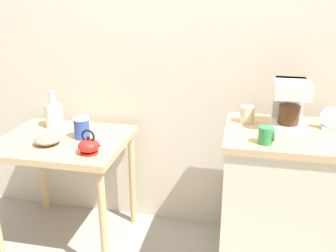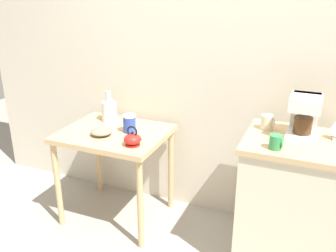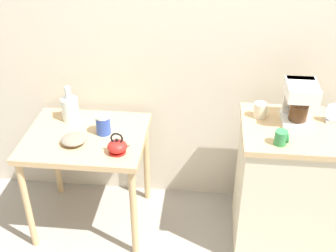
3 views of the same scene
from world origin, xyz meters
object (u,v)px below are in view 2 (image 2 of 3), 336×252
object	(u,v)px
coffee_maker	(304,114)
canister_enamel	(129,123)
mug_small_cream	(267,122)
bowl_stoneware	(101,132)
glass_carafe_vase	(109,111)
teakettle	(133,139)
mug_tall_green	(276,142)

from	to	relation	value
coffee_maker	canister_enamel	bearing A→B (deg)	-179.48
mug_small_cream	bowl_stoneware	bearing A→B (deg)	-171.56
coffee_maker	mug_small_cream	distance (m)	0.24
glass_carafe_vase	coffee_maker	bearing A→B (deg)	-5.34
mug_small_cream	glass_carafe_vase	bearing A→B (deg)	174.87
bowl_stoneware	coffee_maker	world-z (taller)	coffee_maker
bowl_stoneware	teakettle	xyz separation A→B (m)	(0.30, -0.07, 0.02)
bowl_stoneware	teakettle	size ratio (longest dim) A/B	1.08
coffee_maker	mug_small_cream	xyz separation A→B (m)	(-0.21, 0.02, -0.09)
teakettle	mug_tall_green	world-z (taller)	mug_tall_green
canister_enamel	mug_tall_green	size ratio (longest dim) A/B	1.60
glass_carafe_vase	coffee_maker	world-z (taller)	coffee_maker
teakettle	mug_small_cream	size ratio (longest dim) A/B	1.56
canister_enamel	mug_tall_green	bearing A→B (deg)	-13.25
bowl_stoneware	coffee_maker	distance (m)	1.40
canister_enamel	mug_tall_green	world-z (taller)	mug_tall_green
coffee_maker	mug_tall_green	xyz separation A→B (m)	(-0.12, -0.27, -0.10)
teakettle	coffee_maker	distance (m)	1.12
bowl_stoneware	canister_enamel	bearing A→B (deg)	39.98
canister_enamel	mug_tall_green	distance (m)	1.12
coffee_maker	glass_carafe_vase	bearing A→B (deg)	174.66
teakettle	canister_enamel	size ratio (longest dim) A/B	1.10
teakettle	glass_carafe_vase	distance (m)	0.53
coffee_maker	mug_small_cream	size ratio (longest dim) A/B	2.72
mug_tall_green	bowl_stoneware	bearing A→B (deg)	174.49
canister_enamel	coffee_maker	size ratio (longest dim) A/B	0.52
glass_carafe_vase	canister_enamel	xyz separation A→B (m)	(0.26, -0.15, -0.02)
bowl_stoneware	glass_carafe_vase	world-z (taller)	glass_carafe_vase
coffee_maker	mug_tall_green	bearing A→B (deg)	-114.69
bowl_stoneware	canister_enamel	size ratio (longest dim) A/B	1.18
bowl_stoneware	mug_tall_green	world-z (taller)	mug_tall_green
teakettle	coffee_maker	world-z (taller)	coffee_maker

